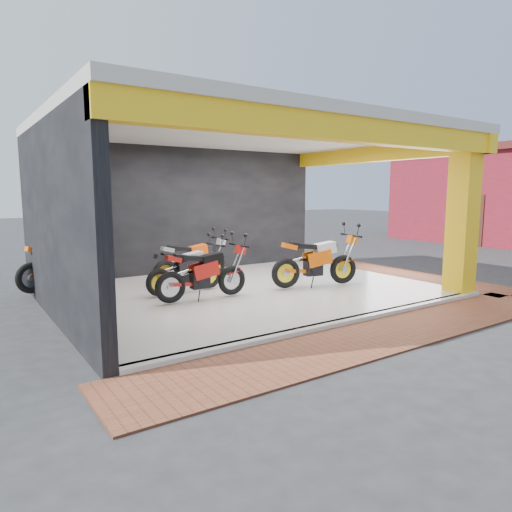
{
  "coord_description": "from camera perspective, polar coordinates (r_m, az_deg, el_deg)",
  "views": [
    {
      "loc": [
        -5.61,
        -6.52,
        2.28
      ],
      "look_at": [
        -0.08,
        1.68,
        0.9
      ],
      "focal_mm": 32.0,
      "sensor_mm": 36.0,
      "label": 1
    }
  ],
  "objects": [
    {
      "name": "floor_kerb",
      "position": [
        8.16,
        11.25,
        -8.06
      ],
      "size": [
        8.0,
        0.2,
        0.1
      ],
      "primitive_type": "cube",
      "color": "white",
      "rests_on": "ground"
    },
    {
      "name": "moto_row_b",
      "position": [
        9.61,
        -3.06,
        -1.25
      ],
      "size": [
        2.14,
        0.86,
        1.29
      ],
      "primitive_type": null,
      "rotation": [
        0.0,
        0.0,
        -0.04
      ],
      "color": "red",
      "rests_on": "showroom_floor"
    },
    {
      "name": "header_beam_right",
      "position": [
        12.88,
        14.75,
        12.23
      ],
      "size": [
        0.3,
        6.4,
        0.4
      ],
      "primitive_type": "cube",
      "color": "yellow",
      "rests_on": "corner_column"
    },
    {
      "name": "showroom_ceiling",
      "position": [
        10.28,
        -0.65,
        15.32
      ],
      "size": [
        8.4,
        6.4,
        0.2
      ],
      "primitive_type": "cube",
      "color": "beige",
      "rests_on": "corner_column"
    },
    {
      "name": "moto_hero",
      "position": [
        10.99,
        10.87,
        0.09
      ],
      "size": [
        2.45,
        1.35,
        1.41
      ],
      "primitive_type": null,
      "rotation": [
        0.0,
        0.0,
        -0.23
      ],
      "color": "#F15D0A",
      "rests_on": "showroom_floor"
    },
    {
      "name": "corner_column",
      "position": [
        11.0,
        24.41,
        4.48
      ],
      "size": [
        0.5,
        0.5,
        3.5
      ],
      "primitive_type": "cube",
      "color": "yellow",
      "rests_on": "ground"
    },
    {
      "name": "header_beam_front",
      "position": [
        7.93,
        11.79,
        15.18
      ],
      "size": [
        8.4,
        0.3,
        0.4
      ],
      "primitive_type": "cube",
      "color": "yellow",
      "rests_on": "corner_column"
    },
    {
      "name": "paver_front",
      "position": [
        7.67,
        15.43,
        -9.52
      ],
      "size": [
        9.0,
        1.4,
        0.03
      ],
      "primitive_type": "cube",
      "color": "brown",
      "rests_on": "ground"
    },
    {
      "name": "paver_right",
      "position": [
        13.64,
        16.48,
        -1.95
      ],
      "size": [
        1.4,
        7.0,
        0.03
      ],
      "primitive_type": "cube",
      "color": "brown",
      "rests_on": "ground"
    },
    {
      "name": "back_wall",
      "position": [
        12.91,
        -8.26,
        5.51
      ],
      "size": [
        8.2,
        0.2,
        3.5
      ],
      "primitive_type": "cube",
      "color": "black",
      "rests_on": "ground"
    },
    {
      "name": "moto_row_c",
      "position": [
        11.4,
        -5.28,
        0.08
      ],
      "size": [
        2.08,
        0.85,
        1.25
      ],
      "primitive_type": null,
      "rotation": [
        0.0,
        0.0,
        0.04
      ],
      "color": "#95979C",
      "rests_on": "showroom_floor"
    },
    {
      "name": "moto_row_a",
      "position": [
        10.36,
        -5.79,
        -0.85
      ],
      "size": [
        2.04,
        0.91,
        1.21
      ],
      "primitive_type": null,
      "rotation": [
        0.0,
        0.0,
        0.09
      ],
      "color": "black",
      "rests_on": "showroom_floor"
    },
    {
      "name": "moto_row_d",
      "position": [
        11.47,
        -19.52,
        0.02
      ],
      "size": [
        2.4,
        1.34,
        1.38
      ],
      "primitive_type": null,
      "rotation": [
        0.0,
        0.0,
        0.24
      ],
      "color": "#FF5A0A",
      "rests_on": "showroom_floor"
    },
    {
      "name": "showroom_floor",
      "position": [
        10.44,
        -0.62,
        -4.39
      ],
      "size": [
        8.0,
        6.0,
        0.1
      ],
      "primitive_type": "cube",
      "color": "white",
      "rests_on": "ground"
    },
    {
      "name": "left_wall",
      "position": [
        8.67,
        -23.96,
        3.76
      ],
      "size": [
        0.2,
        6.2,
        3.5
      ],
      "primitive_type": "cube",
      "color": "black",
      "rests_on": "ground"
    },
    {
      "name": "ground",
      "position": [
        8.89,
        6.54,
        -6.96
      ],
      "size": [
        80.0,
        80.0,
        0.0
      ],
      "primitive_type": "plane",
      "color": "#2D2D30",
      "rests_on": "ground"
    }
  ]
}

